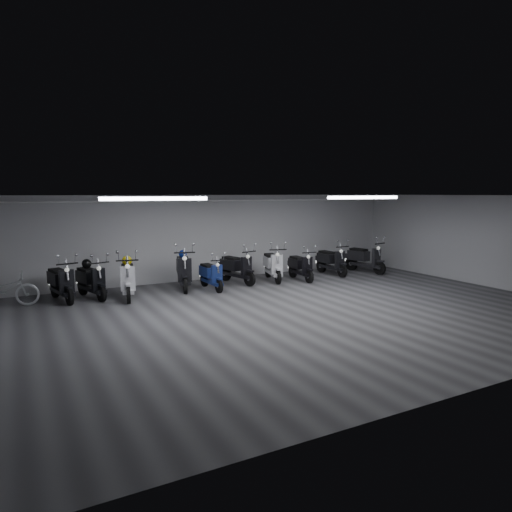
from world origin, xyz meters
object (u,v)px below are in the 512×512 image
scooter_0 (61,277)px  scooter_5 (237,263)px  scooter_3 (184,265)px  scooter_8 (332,256)px  scooter_9 (366,254)px  scooter_1 (91,275)px  helmet_0 (183,254)px  scooter_7 (301,262)px  helmet_1 (127,261)px  helmet_2 (87,264)px  scooter_4 (211,270)px  scooter_2 (128,273)px  scooter_6 (273,260)px  bicycle (2,286)px

scooter_0 → scooter_5: bearing=-12.4°
scooter_3 → scooter_8: bearing=14.1°
scooter_0 → scooter_9: size_ratio=0.97×
scooter_1 → helmet_0: size_ratio=7.29×
scooter_3 → scooter_7: scooter_3 is taller
scooter_7 → helmet_0: (-3.81, 0.74, 0.42)m
scooter_0 → scooter_8: 8.79m
helmet_1 → helmet_2: (-1.01, 0.42, -0.07)m
helmet_0 → helmet_2: 2.78m
scooter_3 → scooter_4: size_ratio=1.25×
scooter_5 → scooter_0: bearing=165.4°
scooter_9 → helmet_0: bearing=162.5°
scooter_2 → helmet_1: 0.40m
scooter_8 → scooter_6: bearing=178.2°
scooter_1 → bicycle: (-2.13, -0.02, -0.11)m
scooter_2 → scooter_7: (5.63, -0.04, -0.09)m
scooter_1 → scooter_2: 1.00m
scooter_1 → helmet_1: 1.02m
scooter_6 → bicycle: scooter_6 is taller
helmet_1 → scooter_5: bearing=3.5°
scooter_6 → scooter_8: 2.37m
bicycle → helmet_2: bicycle is taller
scooter_3 → scooter_9: (6.77, -0.31, -0.05)m
scooter_1 → scooter_4: scooter_1 is taller
scooter_3 → scooter_8: scooter_3 is taller
bicycle → scooter_1: bearing=-84.2°
scooter_8 → helmet_0: scooter_8 is taller
scooter_1 → scooter_7: bearing=-20.6°
scooter_5 → scooter_3: bearing=166.6°
scooter_0 → scooter_5: scooter_0 is taller
scooter_4 → helmet_1: 2.44m
scooter_0 → bicycle: 1.38m
scooter_1 → helmet_2: (-0.07, 0.23, 0.29)m
scooter_7 → scooter_9: scooter_9 is taller
scooter_1 → scooter_6: 5.67m
scooter_6 → helmet_2: (-5.73, 0.34, 0.25)m
scooter_4 → scooter_5: bearing=22.9°
scooter_2 → helmet_2: (-0.96, 0.68, 0.23)m
scooter_4 → helmet_1: scooter_4 is taller
scooter_5 → helmet_2: (-4.49, 0.21, 0.27)m
scooter_4 → scooter_6: 2.36m
scooter_7 → scooter_9: size_ratio=0.89×
scooter_9 → helmet_1: 8.47m
helmet_1 → scooter_8: bearing=0.4°
scooter_1 → scooter_8: size_ratio=0.99×
scooter_1 → helmet_0: 2.74m
scooter_6 → helmet_1: scooter_6 is taller
helmet_1 → bicycle: bearing=176.8°
scooter_7 → scooter_9: 2.90m
scooter_8 → scooter_3: bearing=177.6°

